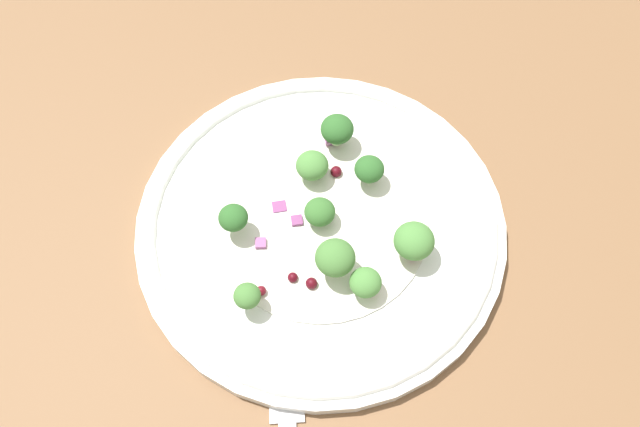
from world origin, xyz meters
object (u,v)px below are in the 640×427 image
Objects in this scene: plate at (320,225)px; broccoli_floret_2 at (414,241)px; broccoli_floret_0 at (335,258)px; broccoli_floret_1 at (247,296)px.

broccoli_floret_2 is (1.83, -7.04, 2.38)cm from plate.
broccoli_floret_2 is at bearing -40.27° from broccoli_floret_0.
broccoli_floret_0 reaches higher than broccoli_floret_2.
broccoli_floret_0 is at bearing 139.73° from broccoli_floret_2.
broccoli_floret_0 is (-2.68, -3.22, 2.70)cm from plate.
broccoli_floret_1 is 0.65× the size of broccoli_floret_2.
broccoli_floret_1 is 12.57cm from broccoli_floret_2.
plate is at bearing -1.67° from broccoli_floret_1.
broccoli_floret_1 is at bearing 178.33° from plate.
broccoli_floret_0 is 0.97× the size of broccoli_floret_2.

